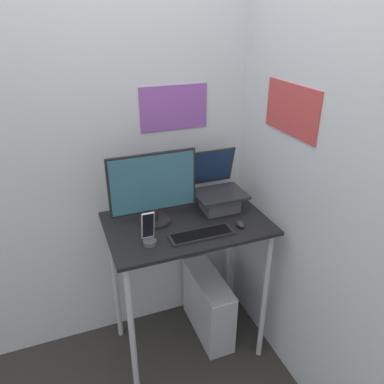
# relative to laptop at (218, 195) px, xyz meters

# --- Properties ---
(ground_plane) EXTENTS (12.00, 12.00, 0.00)m
(ground_plane) POSITION_rel_laptop_xyz_m (-0.23, -0.38, -1.03)
(ground_plane) COLOR #2D2B28
(wall_back) EXTENTS (6.00, 0.06, 2.60)m
(wall_back) POSITION_rel_laptop_xyz_m (-0.23, 0.28, 0.27)
(wall_back) COLOR silver
(wall_back) RESTS_ON ground_plane
(wall_side_right) EXTENTS (0.06, 6.00, 2.60)m
(wall_side_right) POSITION_rel_laptop_xyz_m (0.30, -0.38, 0.27)
(wall_side_right) COLOR silver
(wall_side_right) RESTS_ON ground_plane
(desk) EXTENTS (0.89, 0.58, 0.94)m
(desk) POSITION_rel_laptop_xyz_m (-0.23, -0.09, -0.23)
(desk) COLOR black
(desk) RESTS_ON ground_plane
(laptop) EXTENTS (0.29, 0.29, 0.33)m
(laptop) POSITION_rel_laptop_xyz_m (0.00, 0.00, 0.00)
(laptop) COLOR #4C4C51
(laptop) RESTS_ON desk
(monitor) EXTENTS (0.48, 0.17, 0.41)m
(monitor) POSITION_rel_laptop_xyz_m (-0.40, -0.03, 0.11)
(monitor) COLOR black
(monitor) RESTS_ON desk
(keyboard) EXTENTS (0.34, 0.10, 0.02)m
(keyboard) POSITION_rel_laptop_xyz_m (-0.21, -0.25, -0.08)
(keyboard) COLOR black
(keyboard) RESTS_ON desk
(mouse) EXTENTS (0.04, 0.07, 0.03)m
(mouse) POSITION_rel_laptop_xyz_m (0.03, -0.24, -0.07)
(mouse) COLOR #262626
(mouse) RESTS_ON desk
(cell_phone) EXTENTS (0.07, 0.07, 0.18)m
(cell_phone) POSITION_rel_laptop_xyz_m (-0.48, -0.22, -0.03)
(cell_phone) COLOR #4C4C51
(cell_phone) RESTS_ON desk
(computer_tower) EXTENTS (0.17, 0.50, 0.44)m
(computer_tower) POSITION_rel_laptop_xyz_m (-0.06, -0.02, -0.81)
(computer_tower) COLOR silver
(computer_tower) RESTS_ON ground_plane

